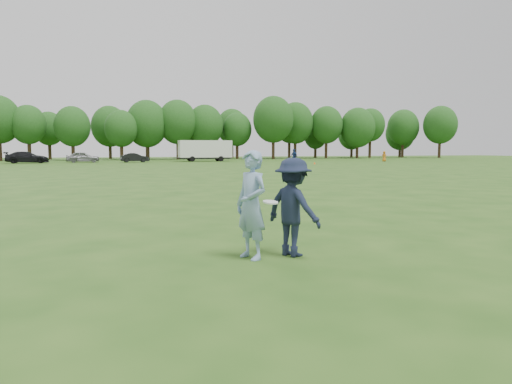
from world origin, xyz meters
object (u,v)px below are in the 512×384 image
thrower (251,205)px  field_cone (315,163)px  defender (293,207)px  car_e (83,157)px  player_far_b (294,157)px  car_d (27,157)px  cargo_trailer (205,150)px  player_far_c (384,156)px  car_f (135,158)px

thrower → field_cone: size_ratio=6.47×
defender → car_e: defender is taller
car_e → defender: bearing=-177.9°
player_far_b → defender: bearing=-43.6°
car_d → cargo_trailer: 24.59m
thrower → cargo_trailer: cargo_trailer is taller
field_cone → player_far_b: bearing=-160.0°
car_d → field_cone: 38.19m
car_d → cargo_trailer: size_ratio=0.60×
player_far_c → cargo_trailer: (-25.68, 9.14, 0.99)m
car_e → field_cone: 32.26m
car_d → car_f: size_ratio=1.35×
defender → cargo_trailer: bearing=-37.4°
car_d → car_e: 6.96m
player_far_b → car_f: (-17.94, 16.08, -0.30)m
field_cone → cargo_trailer: 19.94m
player_far_c → car_d: (-50.18, 7.27, -0.01)m
defender → car_d: size_ratio=0.34×
thrower → field_cone: 49.91m
field_cone → cargo_trailer: size_ratio=0.03×
thrower → player_far_c: (36.94, 52.46, -0.19)m
car_e → car_f: 7.03m
defender → car_f: bearing=-27.7°
thrower → player_far_b: size_ratio=1.01×
player_far_c → field_cone: bearing=41.4°
player_far_c → car_f: 36.98m
player_far_c → field_cone: 16.86m
thrower → player_far_c: thrower is taller
thrower → defender: bearing=66.8°
car_d → car_f: car_d is taller
player_far_c → cargo_trailer: size_ratio=0.17×
defender → player_far_b: 47.15m
car_d → car_e: size_ratio=1.21×
car_d → player_far_c: bearing=-101.3°
player_far_c → car_e: size_ratio=0.35×
thrower → cargo_trailer: bearing=146.9°
car_f → defender: bearing=173.2°
car_d → thrower: bearing=-170.6°
car_e → car_f: bearing=-100.5°
car_f → field_cone: 25.94m
player_far_b → car_d: player_far_b is taller
player_far_b → car_f: player_far_b is taller
player_far_c → car_d: bearing=6.2°
car_e → car_f: (6.99, -0.72, -0.10)m
thrower → car_d: thrower is taller
car_e → thrower: bearing=-178.6°
cargo_trailer → car_d: bearing=-175.6°
car_e → cargo_trailer: bearing=-90.8°
car_e → cargo_trailer: cargo_trailer is taller
defender → field_cone: size_ratio=6.01×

